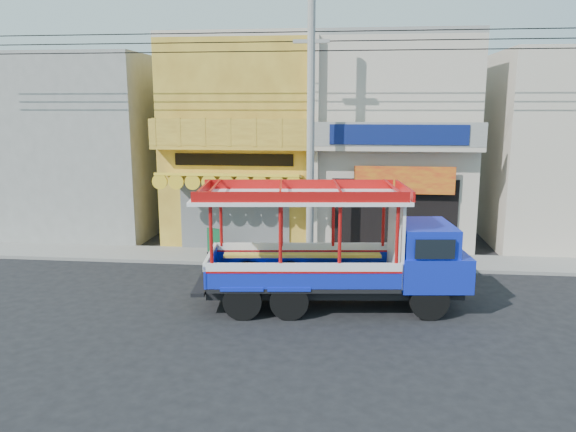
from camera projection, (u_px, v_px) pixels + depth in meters
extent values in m
plane|color=black|center=(336.00, 298.00, 16.42)|extent=(90.00, 90.00, 0.00)
cube|color=slate|center=(339.00, 260.00, 20.31)|extent=(30.00, 2.00, 0.12)
cube|color=#AE7F26|center=(248.00, 142.00, 23.87)|extent=(6.00, 6.00, 8.00)
cube|color=#595B5E|center=(235.00, 216.00, 21.43)|extent=(4.20, 0.10, 2.60)
cube|color=yellow|center=(230.00, 175.00, 20.40)|extent=(5.20, 1.50, 0.31)
cube|color=#AE7F26|center=(232.00, 147.00, 20.59)|extent=(6.00, 0.70, 0.18)
cube|color=#AE7F26|center=(230.00, 132.00, 20.19)|extent=(6.00, 0.12, 0.95)
cube|color=black|center=(234.00, 160.00, 21.00)|extent=(4.50, 0.04, 0.45)
cube|color=beige|center=(246.00, 42.00, 23.07)|extent=(6.00, 6.00, 0.24)
cube|color=beige|center=(391.00, 143.00, 23.23)|extent=(6.00, 6.00, 8.00)
cube|color=black|center=(394.00, 217.00, 20.77)|extent=(4.60, 0.12, 2.80)
cube|color=orange|center=(404.00, 180.00, 20.19)|extent=(3.60, 0.05, 1.00)
cube|color=beige|center=(397.00, 148.00, 19.95)|extent=(6.00, 0.70, 0.18)
cube|color=gray|center=(398.00, 135.00, 19.56)|extent=(6.00, 0.12, 0.85)
cube|color=navy|center=(399.00, 135.00, 19.50)|extent=(4.80, 0.06, 0.70)
cube|color=gray|center=(394.00, 40.00, 22.43)|extent=(6.00, 6.00, 0.24)
cube|color=beige|center=(313.00, 149.00, 20.48)|extent=(0.35, 0.30, 8.00)
cube|color=gray|center=(91.00, 146.00, 24.65)|extent=(6.00, 6.00, 7.60)
cube|color=beige|center=(567.00, 150.00, 22.52)|extent=(6.00, 6.00, 7.60)
cylinder|color=gray|center=(311.00, 137.00, 18.87)|extent=(0.26, 0.26, 9.00)
cube|color=gray|center=(311.00, 41.00, 18.27)|extent=(1.20, 0.12, 0.12)
cylinder|color=black|center=(342.00, 51.00, 18.22)|extent=(28.00, 0.04, 0.04)
cylinder|color=black|center=(342.00, 41.00, 18.16)|extent=(28.00, 0.04, 0.04)
cylinder|color=black|center=(342.00, 31.00, 18.10)|extent=(28.00, 0.04, 0.04)
cylinder|color=black|center=(429.00, 301.00, 14.72)|extent=(1.05, 0.39, 1.02)
cylinder|color=black|center=(413.00, 278.00, 16.62)|extent=(1.05, 0.39, 1.02)
cylinder|color=black|center=(289.00, 301.00, 14.72)|extent=(1.05, 0.39, 1.02)
cylinder|color=black|center=(289.00, 278.00, 16.63)|extent=(1.05, 0.39, 1.02)
cylinder|color=black|center=(242.00, 301.00, 14.73)|extent=(1.05, 0.39, 1.02)
cylinder|color=black|center=(248.00, 278.00, 16.63)|extent=(1.05, 0.39, 1.02)
cube|color=black|center=(333.00, 285.00, 15.65)|extent=(7.01, 2.41, 0.29)
cube|color=#142CDA|center=(429.00, 266.00, 15.54)|extent=(2.07, 2.43, 0.92)
cube|color=#142CDA|center=(425.00, 237.00, 15.38)|extent=(1.64, 2.21, 0.77)
cube|color=black|center=(451.00, 239.00, 15.39)|extent=(0.25, 1.79, 0.56)
cube|color=black|center=(303.00, 278.00, 15.62)|extent=(5.27, 2.78, 0.12)
cube|color=#142CDA|center=(304.00, 278.00, 14.48)|extent=(5.04, 0.62, 0.61)
cube|color=white|center=(304.00, 267.00, 14.43)|extent=(5.04, 0.63, 0.22)
cube|color=#142CDA|center=(302.00, 256.00, 16.61)|extent=(5.04, 0.62, 0.61)
cube|color=white|center=(302.00, 247.00, 16.56)|extent=(5.04, 0.63, 0.22)
cylinder|color=#B70F0E|center=(211.00, 235.00, 14.29)|extent=(0.10, 0.10, 1.64)
cylinder|color=#B70F0E|center=(221.00, 219.00, 16.38)|extent=(0.10, 0.10, 1.64)
cube|color=white|center=(396.00, 238.00, 15.39)|extent=(0.30, 2.07, 2.30)
cube|color=white|center=(299.00, 197.00, 15.17)|extent=(5.91, 3.10, 0.10)
cube|color=#B70F0E|center=(300.00, 190.00, 15.14)|extent=(5.69, 2.97, 0.27)
cube|color=black|center=(215.00, 253.00, 20.76)|extent=(0.61, 0.47, 0.10)
cube|color=#0C4826|center=(215.00, 240.00, 20.66)|extent=(0.63, 0.31, 0.89)
imported|color=#1F5D1A|center=(407.00, 245.00, 20.35)|extent=(1.01, 1.06, 0.92)
imported|color=#1F5D1A|center=(424.00, 242.00, 20.55)|extent=(0.66, 0.66, 1.01)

